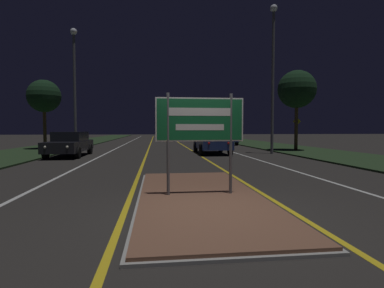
{
  "coord_description": "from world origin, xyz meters",
  "views": [
    {
      "loc": [
        -0.98,
        -5.51,
        1.59
      ],
      "look_at": [
        0.0,
        2.71,
        1.17
      ],
      "focal_mm": 28.0,
      "sensor_mm": 36.0,
      "label": 1
    }
  ],
  "objects_px": {
    "car_receding_2": "(202,135)",
    "car_approaching_0": "(70,143)",
    "car_receding_1": "(225,137)",
    "warning_sign": "(297,130)",
    "highway_sign": "(200,124)",
    "streetlight_left_near": "(75,77)",
    "streetlight_right_near": "(273,65)",
    "car_receding_3": "(177,133)",
    "car_receding_0": "(212,141)"
  },
  "relations": [
    {
      "from": "highway_sign",
      "to": "car_receding_1",
      "type": "xyz_separation_m",
      "value": [
        5.87,
        22.73,
        -0.97
      ]
    },
    {
      "from": "car_receding_3",
      "to": "car_receding_2",
      "type": "bearing_deg",
      "value": -78.45
    },
    {
      "from": "car_receding_2",
      "to": "car_approaching_0",
      "type": "relative_size",
      "value": 0.86
    },
    {
      "from": "warning_sign",
      "to": "car_receding_3",
      "type": "bearing_deg",
      "value": 99.78
    },
    {
      "from": "highway_sign",
      "to": "car_approaching_0",
      "type": "height_order",
      "value": "highway_sign"
    },
    {
      "from": "car_receding_0",
      "to": "warning_sign",
      "type": "distance_m",
      "value": 6.65
    },
    {
      "from": "highway_sign",
      "to": "car_receding_0",
      "type": "distance_m",
      "value": 12.44
    },
    {
      "from": "car_receding_0",
      "to": "car_receding_1",
      "type": "height_order",
      "value": "car_receding_0"
    },
    {
      "from": "car_receding_1",
      "to": "car_receding_2",
      "type": "bearing_deg",
      "value": 91.09
    },
    {
      "from": "car_receding_0",
      "to": "car_receding_3",
      "type": "bearing_deg",
      "value": 89.49
    },
    {
      "from": "car_approaching_0",
      "to": "warning_sign",
      "type": "height_order",
      "value": "warning_sign"
    },
    {
      "from": "car_receding_0",
      "to": "streetlight_left_near",
      "type": "bearing_deg",
      "value": 162.11
    },
    {
      "from": "car_receding_1",
      "to": "car_receding_2",
      "type": "height_order",
      "value": "car_receding_1"
    },
    {
      "from": "highway_sign",
      "to": "car_receding_2",
      "type": "distance_m",
      "value": 36.26
    },
    {
      "from": "car_receding_1",
      "to": "car_receding_3",
      "type": "distance_m",
      "value": 26.58
    },
    {
      "from": "car_receding_0",
      "to": "car_receding_3",
      "type": "xyz_separation_m",
      "value": [
        0.33,
        37.0,
        -0.08
      ]
    },
    {
      "from": "streetlight_right_near",
      "to": "car_receding_3",
      "type": "height_order",
      "value": "streetlight_right_near"
    },
    {
      "from": "streetlight_left_near",
      "to": "car_receding_2",
      "type": "height_order",
      "value": "streetlight_left_near"
    },
    {
      "from": "streetlight_left_near",
      "to": "car_approaching_0",
      "type": "relative_size",
      "value": 1.8
    },
    {
      "from": "car_receding_3",
      "to": "car_approaching_0",
      "type": "height_order",
      "value": "car_approaching_0"
    },
    {
      "from": "warning_sign",
      "to": "car_receding_0",
      "type": "bearing_deg",
      "value": -166.75
    },
    {
      "from": "warning_sign",
      "to": "car_approaching_0",
      "type": "bearing_deg",
      "value": -171.26
    },
    {
      "from": "streetlight_left_near",
      "to": "car_receding_1",
      "type": "bearing_deg",
      "value": 31.44
    },
    {
      "from": "streetlight_left_near",
      "to": "car_receding_3",
      "type": "xyz_separation_m",
      "value": [
        9.5,
        34.04,
        -4.47
      ]
    },
    {
      "from": "highway_sign",
      "to": "car_receding_0",
      "type": "bearing_deg",
      "value": 78.07
    },
    {
      "from": "car_receding_2",
      "to": "car_receding_3",
      "type": "height_order",
      "value": "car_receding_3"
    },
    {
      "from": "highway_sign",
      "to": "warning_sign",
      "type": "relative_size",
      "value": 0.98
    },
    {
      "from": "highway_sign",
      "to": "car_approaching_0",
      "type": "distance_m",
      "value": 12.87
    },
    {
      "from": "streetlight_left_near",
      "to": "car_receding_2",
      "type": "xyz_separation_m",
      "value": [
        12.23,
        20.7,
        -4.47
      ]
    },
    {
      "from": "streetlight_right_near",
      "to": "car_receding_3",
      "type": "bearing_deg",
      "value": 95.23
    },
    {
      "from": "highway_sign",
      "to": "car_receding_1",
      "type": "distance_m",
      "value": 23.5
    },
    {
      "from": "car_receding_2",
      "to": "car_approaching_0",
      "type": "xyz_separation_m",
      "value": [
        -11.59,
        -24.45,
        0.01
      ]
    },
    {
      "from": "warning_sign",
      "to": "car_receding_1",
      "type": "bearing_deg",
      "value": 109.1
    },
    {
      "from": "streetlight_right_near",
      "to": "car_receding_2",
      "type": "bearing_deg",
      "value": 91.69
    },
    {
      "from": "car_receding_3",
      "to": "warning_sign",
      "type": "bearing_deg",
      "value": -80.22
    },
    {
      "from": "streetlight_right_near",
      "to": "streetlight_left_near",
      "type": "bearing_deg",
      "value": 164.7
    },
    {
      "from": "streetlight_left_near",
      "to": "car_receding_3",
      "type": "bearing_deg",
      "value": 74.4
    },
    {
      "from": "streetlight_left_near",
      "to": "streetlight_right_near",
      "type": "height_order",
      "value": "streetlight_right_near"
    },
    {
      "from": "car_receding_3",
      "to": "car_approaching_0",
      "type": "bearing_deg",
      "value": -103.21
    },
    {
      "from": "car_receding_0",
      "to": "car_receding_2",
      "type": "relative_size",
      "value": 1.07
    },
    {
      "from": "car_receding_1",
      "to": "warning_sign",
      "type": "height_order",
      "value": "warning_sign"
    },
    {
      "from": "car_receding_2",
      "to": "streetlight_right_near",
      "type": "bearing_deg",
      "value": -88.31
    },
    {
      "from": "car_receding_2",
      "to": "warning_sign",
      "type": "bearing_deg",
      "value": -81.3
    },
    {
      "from": "streetlight_left_near",
      "to": "car_receding_1",
      "type": "xyz_separation_m",
      "value": [
        12.48,
        7.63,
        -4.47
      ]
    },
    {
      "from": "car_receding_0",
      "to": "warning_sign",
      "type": "xyz_separation_m",
      "value": [
        6.44,
        1.52,
        0.68
      ]
    },
    {
      "from": "car_receding_2",
      "to": "warning_sign",
      "type": "distance_m",
      "value": 22.42
    },
    {
      "from": "car_receding_0",
      "to": "car_receding_3",
      "type": "height_order",
      "value": "car_receding_0"
    },
    {
      "from": "streetlight_right_near",
      "to": "car_receding_2",
      "type": "relative_size",
      "value": 2.29
    },
    {
      "from": "car_receding_3",
      "to": "streetlight_left_near",
      "type": "bearing_deg",
      "value": -105.6
    },
    {
      "from": "car_receding_0",
      "to": "highway_sign",
      "type": "bearing_deg",
      "value": -101.93
    }
  ]
}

